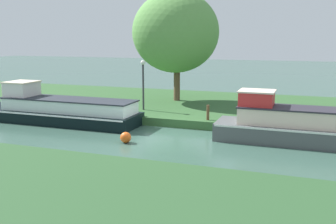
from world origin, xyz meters
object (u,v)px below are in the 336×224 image
(black_narrowboat, at_px, (57,110))
(channel_buoy, at_px, (126,137))
(mooring_post_near, at_px, (208,113))
(willow_tree_left, at_px, (175,32))
(lamp_post, at_px, (143,78))
(slate_barge, at_px, (305,127))

(black_narrowboat, height_order, channel_buoy, black_narrowboat)
(mooring_post_near, distance_m, channel_buoy, 4.38)
(willow_tree_left, xyz_separation_m, channel_buoy, (0.73, -8.20, -4.23))
(channel_buoy, bearing_deg, lamp_post, 105.54)
(lamp_post, bearing_deg, black_narrowboat, -143.50)
(slate_barge, bearing_deg, black_narrowboat, 180.00)
(slate_barge, relative_size, mooring_post_near, 10.75)
(willow_tree_left, bearing_deg, lamp_post, -101.34)
(slate_barge, xyz_separation_m, mooring_post_near, (-4.25, 1.24, 0.08))
(willow_tree_left, xyz_separation_m, mooring_post_near, (3.20, -4.62, -3.70))
(willow_tree_left, height_order, channel_buoy, willow_tree_left)
(lamp_post, height_order, mooring_post_near, lamp_post)
(channel_buoy, bearing_deg, black_narrowboat, 154.60)
(lamp_post, distance_m, mooring_post_near, 4.29)
(willow_tree_left, xyz_separation_m, lamp_post, (-0.65, -3.23, -2.39))
(willow_tree_left, distance_m, lamp_post, 4.07)
(black_narrowboat, relative_size, mooring_post_near, 12.60)
(lamp_post, bearing_deg, channel_buoy, -74.46)
(willow_tree_left, height_order, mooring_post_near, willow_tree_left)
(black_narrowboat, height_order, willow_tree_left, willow_tree_left)
(slate_barge, relative_size, black_narrowboat, 0.85)
(willow_tree_left, height_order, lamp_post, willow_tree_left)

